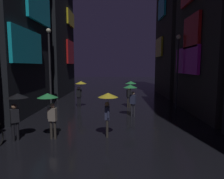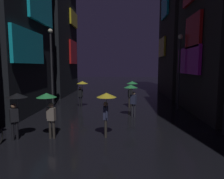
{
  "view_description": "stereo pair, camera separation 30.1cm",
  "coord_description": "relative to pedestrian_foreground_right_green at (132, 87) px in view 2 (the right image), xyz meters",
  "views": [
    {
      "loc": [
        0.22,
        -1.42,
        3.32
      ],
      "look_at": [
        0.0,
        10.31,
        1.94
      ],
      "focal_mm": 32.0,
      "sensor_mm": 36.0,
      "label": 1
    },
    {
      "loc": [
        0.52,
        -1.41,
        3.32
      ],
      "look_at": [
        0.0,
        10.31,
        1.94
      ],
      "focal_mm": 32.0,
      "sensor_mm": 36.0,
      "label": 2
    }
  ],
  "objects": [
    {
      "name": "building_right_mid",
      "position": [
        6.09,
        -1.58,
        4.97
      ],
      "size": [
        4.25,
        7.75,
        13.26
      ],
      "color": "#33302D",
      "rests_on": "ground"
    },
    {
      "name": "pedestrian_foreground_right_green",
      "position": [
        0.0,
        0.0,
        0.0
      ],
      "size": [
        0.9,
        0.9,
        2.12
      ],
      "color": "#38332D",
      "rests_on": "ground"
    },
    {
      "name": "pedestrian_midstreet_left_green",
      "position": [
        -0.15,
        -2.97,
        0.0
      ],
      "size": [
        0.9,
        0.9,
        2.12
      ],
      "color": "#2D2D38",
      "rests_on": "ground"
    },
    {
      "name": "pedestrian_near_crossing_green",
      "position": [
        -4.14,
        -7.14,
        0.0
      ],
      "size": [
        0.9,
        0.9,
        2.12
      ],
      "color": "#38332D",
      "rests_on": "ground"
    },
    {
      "name": "pedestrian_midstreet_centre_yellow",
      "position": [
        -3.99,
        -0.11,
        0.0
      ],
      "size": [
        0.9,
        0.9,
        2.12
      ],
      "color": "black",
      "rests_on": "ground"
    },
    {
      "name": "pedestrian_foreground_left_black",
      "position": [
        -5.54,
        -7.29,
        0.0
      ],
      "size": [
        0.9,
        0.9,
        2.12
      ],
      "color": "black",
      "rests_on": "ground"
    },
    {
      "name": "pedestrian_far_right_yellow",
      "position": [
        -1.52,
        -6.92,
        0.0
      ],
      "size": [
        0.9,
        0.9,
        2.12
      ],
      "color": "#38332D",
      "rests_on": "ground"
    },
    {
      "name": "streetlamp_right_far",
      "position": [
        3.62,
        -0.27,
        1.88
      ],
      "size": [
        0.36,
        0.36,
        5.71
      ],
      "color": "#2D2D33",
      "rests_on": "ground"
    },
    {
      "name": "streetlamp_left_far",
      "position": [
        -6.38,
        -0.12,
        2.16
      ],
      "size": [
        0.36,
        0.36,
        6.22
      ],
      "color": "#2D2D33",
      "rests_on": "ground"
    }
  ]
}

